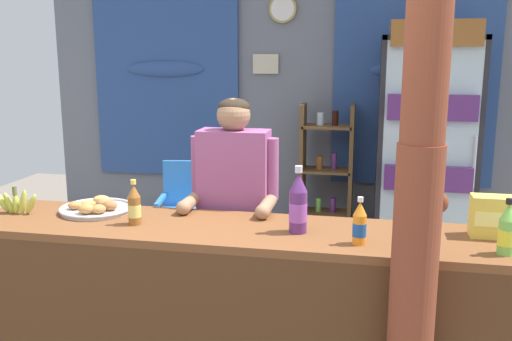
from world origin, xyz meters
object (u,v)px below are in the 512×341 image
(drink_fridge, at_px, (427,136))
(soda_bottle_orange_soda, at_px, (360,224))
(plastic_lawn_chair, at_px, (186,205))
(timber_post, at_px, (421,159))
(stall_counter, at_px, (225,302))
(bottle_shelf_rack, at_px, (326,175))
(snack_box_instant_noodle, at_px, (494,217))
(soda_bottle_lime_soda, at_px, (507,231))
(banana_bunch, at_px, (16,203))
(soda_bottle_iced_tea, at_px, (134,206))
(pastry_tray, at_px, (96,208))
(soda_bottle_grape_soda, at_px, (298,204))
(shopkeeper, at_px, (234,198))

(drink_fridge, relative_size, soda_bottle_orange_soda, 9.11)
(plastic_lawn_chair, xyz_separation_m, soda_bottle_orange_soda, (1.50, -1.99, 0.52))
(timber_post, bearing_deg, soda_bottle_orange_soda, 132.98)
(stall_counter, bearing_deg, timber_post, -17.25)
(bottle_shelf_rack, xyz_separation_m, soda_bottle_orange_soda, (0.34, -2.55, 0.32))
(snack_box_instant_noodle, bearing_deg, plastic_lawn_chair, 140.35)
(soda_bottle_lime_soda, bearing_deg, banana_bunch, 176.52)
(stall_counter, bearing_deg, soda_bottle_iced_tea, 173.21)
(drink_fridge, height_order, pastry_tray, drink_fridge)
(plastic_lawn_chair, relative_size, pastry_tray, 2.15)
(soda_bottle_orange_soda, bearing_deg, soda_bottle_grape_soda, 158.28)
(timber_post, bearing_deg, soda_bottle_iced_tea, 166.39)
(timber_post, relative_size, plastic_lawn_chair, 3.33)
(pastry_tray, bearing_deg, stall_counter, -16.63)
(soda_bottle_iced_tea, bearing_deg, soda_bottle_orange_soda, -4.17)
(bottle_shelf_rack, xyz_separation_m, banana_bunch, (-1.49, -2.41, 0.29))
(bottle_shelf_rack, xyz_separation_m, plastic_lawn_chair, (-1.16, -0.56, -0.20))
(stall_counter, height_order, soda_bottle_grape_soda, soda_bottle_grape_soda)
(soda_bottle_lime_soda, bearing_deg, soda_bottle_grape_soda, 172.00)
(timber_post, relative_size, bottle_shelf_rack, 2.15)
(soda_bottle_iced_tea, relative_size, pastry_tray, 0.58)
(timber_post, height_order, drink_fridge, timber_post)
(stall_counter, distance_m, soda_bottle_grape_soda, 0.61)
(shopkeeper, bearing_deg, banana_bunch, -158.93)
(soda_bottle_grape_soda, bearing_deg, soda_bottle_orange_soda, -21.72)
(drink_fridge, distance_m, soda_bottle_lime_soda, 2.30)
(drink_fridge, xyz_separation_m, pastry_tray, (-1.92, -2.03, -0.17))
(stall_counter, bearing_deg, soda_bottle_grape_soda, 15.14)
(stall_counter, height_order, plastic_lawn_chair, stall_counter)
(stall_counter, bearing_deg, snack_box_instant_noodle, 9.29)
(plastic_lawn_chair, bearing_deg, timber_post, -52.23)
(plastic_lawn_chair, relative_size, banana_bunch, 3.20)
(soda_bottle_iced_tea, height_order, soda_bottle_orange_soda, soda_bottle_iced_tea)
(plastic_lawn_chair, bearing_deg, snack_box_instant_noodle, -39.65)
(drink_fridge, xyz_separation_m, soda_bottle_iced_tea, (-1.62, -2.21, -0.09))
(bottle_shelf_rack, distance_m, shopkeeper, 2.03)
(drink_fridge, xyz_separation_m, shopkeeper, (-1.21, -1.72, -0.15))
(pastry_tray, xyz_separation_m, banana_bunch, (-0.41, -0.12, 0.04))
(timber_post, xyz_separation_m, plastic_lawn_chair, (-1.73, 2.23, -0.88))
(soda_bottle_orange_soda, bearing_deg, shopkeeper, 141.90)
(soda_bottle_grape_soda, distance_m, pastry_tray, 1.15)
(pastry_tray, bearing_deg, bottle_shelf_rack, 64.58)
(soda_bottle_lime_soda, height_order, banana_bunch, soda_bottle_lime_soda)
(bottle_shelf_rack, bearing_deg, soda_bottle_orange_soda, -82.31)
(soda_bottle_lime_soda, xyz_separation_m, pastry_tray, (-2.05, 0.27, -0.08))
(soda_bottle_orange_soda, relative_size, snack_box_instant_noodle, 1.06)
(soda_bottle_grape_soda, distance_m, soda_bottle_orange_soda, 0.32)
(drink_fridge, distance_m, soda_bottle_iced_tea, 2.74)
(snack_box_instant_noodle, bearing_deg, shopkeeper, 165.92)
(drink_fridge, bearing_deg, timber_post, -95.84)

